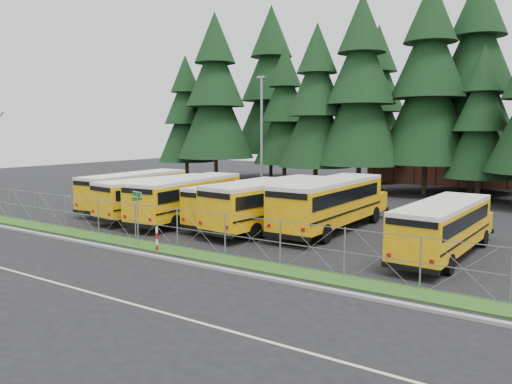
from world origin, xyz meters
TOP-DOWN VIEW (x-y plane):
  - ground at (0.00, 0.00)m, footprint 120.00×120.00m
  - curb at (0.00, -3.10)m, footprint 50.00×0.25m
  - grass_verge at (0.00, -1.70)m, footprint 50.00×1.40m
  - road_lane_line at (0.00, -8.00)m, footprint 50.00×0.12m
  - chainlink_fence at (0.00, -1.00)m, footprint 44.00×0.10m
  - brick_building at (6.00, 40.00)m, footprint 22.00×10.00m
  - bus_1 at (-11.40, 6.13)m, footprint 3.17×10.67m
  - bus_2 at (-7.64, 4.86)m, footprint 3.64×10.48m
  - bus_3 at (-5.32, 4.93)m, footprint 3.48×10.98m
  - bus_4 at (-1.74, 5.97)m, footprint 2.60×10.10m
  - bus_5 at (0.60, 5.64)m, footprint 3.77×11.31m
  - bus_6 at (3.61, 7.18)m, footprint 2.76×11.54m
  - bus_east at (10.58, 4.41)m, footprint 2.83×10.00m
  - street_sign at (-2.70, -2.03)m, footprint 0.82×0.54m
  - striped_bollard at (-1.27, -2.15)m, footprint 0.11×0.11m
  - light_standard at (-6.28, 14.84)m, footprint 0.70×0.35m
  - conifer_0 at (-23.94, 25.64)m, footprint 6.58×6.58m
  - conifer_1 at (-19.04, 25.02)m, footprint 8.46×8.46m
  - conifer_2 at (-12.07, 28.37)m, footprint 6.76×6.76m
  - conifer_3 at (-6.11, 24.18)m, footprint 7.20×7.20m
  - conifer_4 at (-1.85, 24.62)m, footprint 8.20×8.20m
  - conifer_5 at (3.48, 27.25)m, footprint 8.70×8.70m
  - conifer_6 at (8.29, 25.72)m, footprint 5.77×5.77m
  - conifer_10 at (-16.94, 33.34)m, footprint 9.40×9.40m
  - conifer_11 at (-4.28, 35.52)m, footprint 7.89×7.89m
  - conifer_12 at (6.84, 30.51)m, footprint 9.15×9.15m

SIDE VIEW (x-z plane):
  - ground at x=0.00m, z-range 0.00..0.00m
  - road_lane_line at x=0.00m, z-range 0.00..0.01m
  - grass_verge at x=0.00m, z-range 0.00..0.06m
  - curb at x=0.00m, z-range 0.00..0.12m
  - striped_bollard at x=-1.27m, z-range 0.00..1.20m
  - chainlink_fence at x=0.00m, z-range 0.00..2.00m
  - bus_east at x=10.58m, z-range 0.00..2.60m
  - bus_4 at x=-1.74m, z-range 0.00..2.64m
  - bus_2 at x=-7.64m, z-range 0.00..2.69m
  - bus_1 at x=-11.40m, z-range 0.00..2.76m
  - bus_3 at x=-5.32m, z-range 0.00..2.83m
  - bus_5 at x=0.60m, z-range 0.00..2.91m
  - bus_6 at x=3.61m, z-range 0.00..3.02m
  - street_sign at x=-2.70m, z-range 0.63..3.44m
  - brick_building at x=6.00m, z-range 0.00..6.00m
  - light_standard at x=-6.28m, z-range 0.43..10.57m
  - conifer_6 at x=8.29m, z-range 0.00..12.75m
  - conifer_0 at x=-23.94m, z-range 0.00..14.55m
  - conifer_2 at x=-12.07m, z-range 0.00..14.94m
  - conifer_3 at x=-6.11m, z-range 0.00..15.91m
  - conifer_11 at x=-4.28m, z-range 0.00..17.45m
  - conifer_4 at x=-1.85m, z-range 0.00..18.14m
  - conifer_1 at x=-19.04m, z-range 0.00..18.70m
  - conifer_5 at x=3.48m, z-range 0.00..19.25m
  - conifer_12 at x=6.84m, z-range 0.00..20.23m
  - conifer_10 at x=-16.94m, z-range 0.00..20.79m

